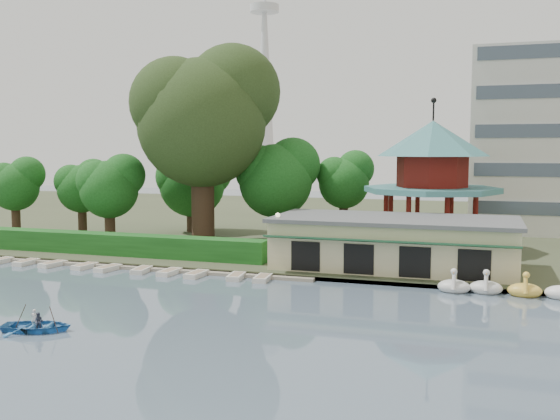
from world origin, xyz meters
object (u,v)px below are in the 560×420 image
at_px(dock, 113,265).
at_px(pavilion, 432,172).
at_px(rowboat_with_passengers, 37,321).
at_px(big_tree, 204,113).
at_px(boathouse, 394,242).

xyz_separation_m(dock, pavilion, (24.00, 14.80, 7.36)).
relative_size(pavilion, rowboat_with_passengers, 2.28).
xyz_separation_m(pavilion, rowboat_with_passengers, (-17.77, -31.62, -6.95)).
height_order(pavilion, big_tree, big_tree).
height_order(boathouse, pavilion, pavilion).
bearing_deg(dock, rowboat_with_passengers, -69.67).
xyz_separation_m(boathouse, rowboat_with_passengers, (-15.77, -21.60, -1.84)).
bearing_deg(pavilion, dock, -148.34).
xyz_separation_m(big_tree, rowboat_with_passengers, (3.07, -27.82, -12.42)).
bearing_deg(pavilion, boathouse, -101.28).
height_order(boathouse, big_tree, big_tree).
height_order(dock, rowboat_with_passengers, rowboat_with_passengers).
xyz_separation_m(dock, big_tree, (3.17, 11.00, 12.83)).
relative_size(pavilion, big_tree, 0.71).
bearing_deg(dock, big_tree, 73.94).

